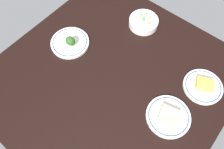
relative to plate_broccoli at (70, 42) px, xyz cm
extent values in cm
cube|color=black|center=(-0.89, -31.73, -3.84)|extent=(117.71, 115.57, 4.00)
cylinder|color=white|center=(0.29, 0.50, -1.05)|extent=(21.99, 21.99, 1.58)
torus|color=#33478C|center=(0.29, 0.50, -0.26)|extent=(19.85, 19.85, 0.50)
cylinder|color=#9EBC72|center=(-1.31, -2.52, 0.94)|extent=(1.64, 1.64, 2.40)
sphere|color=#2D6023|center=(-1.31, -2.52, 3.89)|extent=(4.68, 4.68, 4.68)
cylinder|color=#9EBC72|center=(-1.14, -1.74, 0.98)|extent=(1.68, 1.68, 2.48)
sphere|color=#2D6023|center=(-1.14, -1.74, 4.02)|extent=(4.80, 4.80, 4.80)
cylinder|color=white|center=(23.92, -71.84, -1.16)|extent=(20.20, 20.20, 1.36)
torus|color=#33478C|center=(23.92, -71.84, -0.48)|extent=(18.27, 18.27, 0.50)
cube|color=#F2D14C|center=(23.92, -71.84, 1.37)|extent=(8.99, 10.11, 3.70)
cylinder|color=white|center=(38.49, -23.77, 0.28)|extent=(17.44, 17.44, 4.25)
torus|color=white|center=(38.49, -23.77, 2.41)|extent=(17.55, 17.55, 0.80)
sphere|color=#599E38|center=(42.99, -22.49, 3.05)|extent=(1.27, 1.27, 1.27)
sphere|color=#599E38|center=(38.16, -24.25, 2.96)|extent=(1.09, 1.09, 1.09)
sphere|color=#599E38|center=(41.57, -25.80, 2.95)|extent=(1.09, 1.09, 1.09)
sphere|color=#599E38|center=(37.63, -23.21, 2.98)|extent=(1.13, 1.13, 1.13)
sphere|color=#599E38|center=(37.75, -23.30, 3.20)|extent=(1.57, 1.57, 1.57)
sphere|color=#599E38|center=(40.25, -20.41, 3.09)|extent=(1.35, 1.35, 1.35)
sphere|color=#599E38|center=(38.09, -27.60, 3.02)|extent=(1.22, 1.22, 1.22)
sphere|color=#599E38|center=(39.51, -22.97, 3.02)|extent=(1.21, 1.21, 1.21)
cylinder|color=white|center=(-0.79, -66.64, -1.07)|extent=(21.44, 21.44, 1.55)
torus|color=#33478C|center=(-0.79, -66.64, -0.29)|extent=(19.37, 19.37, 0.50)
cube|color=beige|center=(-0.79, -66.64, 0.31)|extent=(9.00, 10.43, 1.20)
cube|color=#E5B24C|center=(-0.79, -66.64, 1.31)|extent=(9.00, 10.43, 0.80)
cube|color=beige|center=(-0.79, -66.64, 2.31)|extent=(9.00, 10.43, 1.20)
camera|label=1|loc=(-42.39, -65.93, 100.15)|focal=34.86mm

